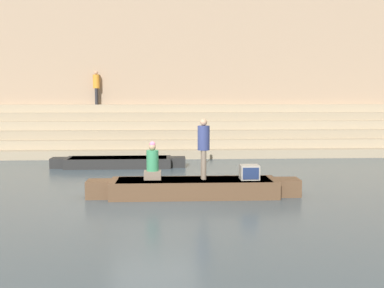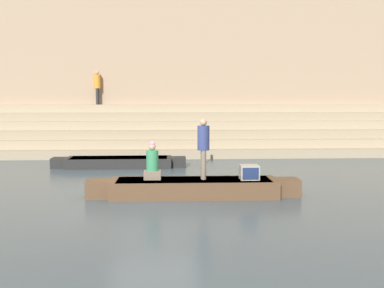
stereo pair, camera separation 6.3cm
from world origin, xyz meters
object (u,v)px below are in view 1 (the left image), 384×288
tv_set (249,172)px  mooring_post (204,152)px  rowboat_main (194,187)px  person_standing (204,144)px  person_on_steps (96,85)px  person_rowing (153,164)px  moored_boat_shore (119,162)px

tv_set → mooring_post: 6.46m
rowboat_main → tv_set: 1.66m
person_standing → tv_set: person_standing is taller
rowboat_main → person_on_steps: 12.13m
tv_set → mooring_post: size_ratio=0.52×
person_rowing → tv_set: size_ratio=2.03×
tv_set → mooring_post: bearing=94.1°
person_rowing → moored_boat_shore: (-1.59, 5.40, -0.73)m
tv_set → moored_boat_shore: 7.10m
person_rowing → moored_boat_shore: bearing=121.5°
moored_boat_shore → tv_set: bearing=-48.8°
rowboat_main → person_on_steps: (-4.48, 10.82, 3.18)m
rowboat_main → person_standing: person_standing is taller
rowboat_main → tv_set: tv_set is taller
rowboat_main → person_on_steps: person_on_steps is taller
person_on_steps → moored_boat_shore: bearing=140.5°
rowboat_main → moored_boat_shore: 6.16m
person_standing → tv_set: size_ratio=3.23×
person_rowing → mooring_post: 6.56m
rowboat_main → mooring_post: bearing=82.7°
tv_set → person_on_steps: person_on_steps is taller
person_rowing → mooring_post: size_ratio=1.06×
person_rowing → rowboat_main: bearing=10.5°
rowboat_main → tv_set: (1.60, -0.06, 0.45)m
moored_boat_shore → rowboat_main: bearing=-60.3°
mooring_post → person_on_steps: bearing=139.5°
person_standing → tv_set: bearing=9.2°
person_standing → mooring_post: (0.49, 6.26, -0.99)m
person_rowing → mooring_post: (1.96, 6.25, -0.43)m
mooring_post → rowboat_main: bearing=-96.9°
person_on_steps → rowboat_main: bearing=145.4°
person_rowing → tv_set: bearing=11.9°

